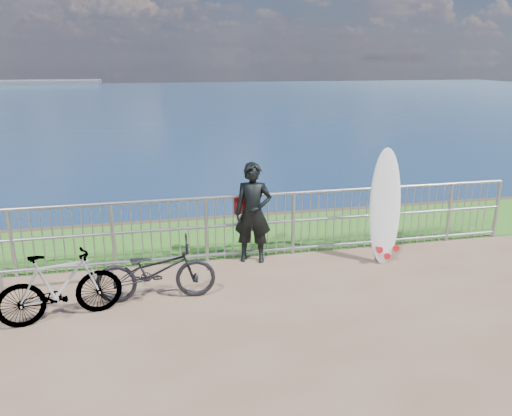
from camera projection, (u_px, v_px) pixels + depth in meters
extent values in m
plane|color=#2C6B1D|center=(226.00, 236.00, 9.57)|extent=(120.00, 120.00, 0.00)
cube|color=brown|center=(220.00, 322.00, 11.41)|extent=(120.00, 0.30, 5.00)
plane|color=navy|center=(152.00, 105.00, 92.64)|extent=(260.00, 260.00, 0.00)
cylinder|color=#95989D|center=(236.00, 196.00, 8.22)|extent=(10.00, 0.06, 0.06)
cylinder|color=#95989D|center=(236.00, 225.00, 8.37)|extent=(10.00, 0.05, 0.05)
cylinder|color=#95989D|center=(236.00, 253.00, 8.51)|extent=(10.00, 0.05, 0.05)
cylinder|color=#95989D|center=(12.00, 244.00, 7.66)|extent=(0.06, 0.06, 1.10)
cylinder|color=#95989D|center=(113.00, 237.00, 7.97)|extent=(0.06, 0.06, 1.10)
cylinder|color=#95989D|center=(206.00, 230.00, 8.28)|extent=(0.06, 0.06, 1.10)
cylinder|color=#95989D|center=(293.00, 224.00, 8.59)|extent=(0.06, 0.06, 1.10)
cylinder|color=#95989D|center=(374.00, 218.00, 8.90)|extent=(0.06, 0.06, 1.10)
cylinder|color=#95989D|center=(449.00, 213.00, 9.21)|extent=(0.06, 0.06, 1.10)
cylinder|color=#95989D|center=(496.00, 209.00, 9.41)|extent=(0.06, 0.06, 1.10)
cube|color=red|center=(247.00, 205.00, 8.37)|extent=(0.42, 0.02, 0.30)
cube|color=white|center=(247.00, 205.00, 8.37)|extent=(0.38, 0.01, 0.08)
cube|color=white|center=(247.00, 224.00, 8.47)|extent=(0.36, 0.02, 0.26)
imported|color=black|center=(253.00, 213.00, 8.21)|extent=(0.70, 0.56, 1.68)
ellipsoid|color=white|center=(385.00, 206.00, 8.21)|extent=(0.62, 0.58, 1.91)
cone|color=red|center=(377.00, 248.00, 8.26)|extent=(0.11, 0.21, 0.11)
cone|color=red|center=(393.00, 247.00, 8.32)|extent=(0.11, 0.21, 0.11)
cone|color=red|center=(385.00, 254.00, 8.33)|extent=(0.11, 0.21, 0.11)
imported|color=black|center=(156.00, 271.00, 6.98)|extent=(1.68, 0.63, 0.87)
imported|color=black|center=(60.00, 287.00, 6.42)|extent=(1.62, 0.79, 0.94)
cylinder|color=#95989D|center=(57.00, 267.00, 7.32)|extent=(1.75, 0.05, 0.05)
cylinder|color=#95989D|center=(1.00, 283.00, 7.21)|extent=(0.04, 0.04, 0.34)
cylinder|color=#95989D|center=(112.00, 273.00, 7.53)|extent=(0.04, 0.04, 0.34)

